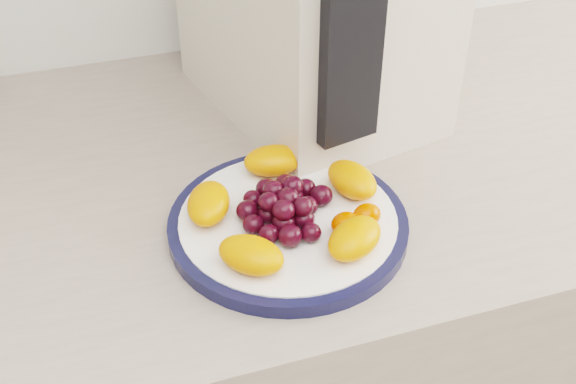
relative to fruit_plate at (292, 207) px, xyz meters
name	(u,v)px	position (x,y,z in m)	size (l,w,h in m)	color
plate_rim	(288,225)	(0.00, 0.00, -0.02)	(0.25, 0.25, 0.01)	#111433
plate_face	(288,224)	(0.00, 0.00, -0.02)	(0.22, 0.22, 0.02)	white
appliance_panel	(353,10)	(0.08, 0.07, 0.17)	(0.07, 0.02, 0.29)	black
fruit_plate	(292,207)	(0.00, 0.00, 0.00)	(0.21, 0.21, 0.04)	#FF6809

